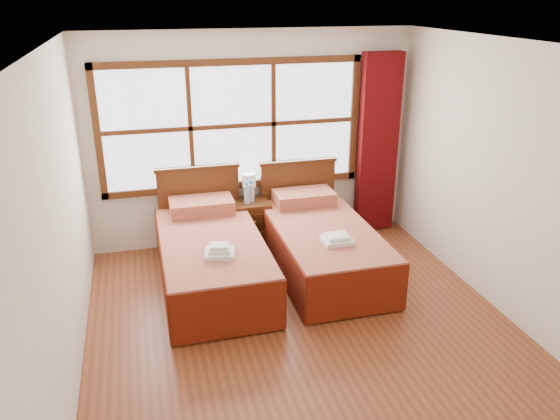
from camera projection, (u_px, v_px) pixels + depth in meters
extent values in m
plane|color=brown|center=(306.00, 333.00, 5.12)|extent=(4.50, 4.50, 0.00)
plane|color=white|center=(312.00, 46.00, 4.16)|extent=(4.50, 4.50, 0.00)
plane|color=silver|center=(253.00, 140.00, 6.66)|extent=(4.00, 0.00, 4.00)
plane|color=silver|center=(59.00, 229.00, 4.16)|extent=(0.00, 4.50, 4.50)
plane|color=silver|center=(512.00, 185.00, 5.12)|extent=(0.00, 4.50, 4.50)
cube|color=white|center=(232.00, 126.00, 6.50)|extent=(3.00, 0.02, 1.40)
cube|color=#4E2711|center=(235.00, 185.00, 6.75)|extent=(3.16, 0.06, 0.08)
cube|color=#4E2711|center=(231.00, 62.00, 6.20)|extent=(3.16, 0.06, 0.08)
cube|color=#4E2711|center=(97.00, 134.00, 6.11)|extent=(0.08, 0.06, 1.56)
cube|color=#4E2711|center=(354.00, 119.00, 6.85)|extent=(0.08, 0.06, 1.56)
cube|color=#4E2711|center=(190.00, 128.00, 6.36)|extent=(0.05, 0.05, 1.40)
cube|color=#4E2711|center=(273.00, 124.00, 6.60)|extent=(0.05, 0.05, 1.40)
cube|color=#4E2711|center=(233.00, 126.00, 6.48)|extent=(3.00, 0.05, 0.05)
cube|color=#58080A|center=(378.00, 144.00, 6.96)|extent=(0.50, 0.16, 2.30)
cube|color=#43230E|center=(213.00, 272.00, 5.91)|extent=(0.94, 1.88, 0.31)
cube|color=maroon|center=(212.00, 249.00, 5.81)|extent=(1.05, 2.09, 0.26)
cube|color=#671B0A|center=(163.00, 268.00, 5.74)|extent=(0.03, 2.09, 0.52)
cube|color=#671B0A|center=(260.00, 256.00, 5.99)|extent=(0.03, 2.09, 0.52)
cube|color=#671B0A|center=(229.00, 313.00, 4.93)|extent=(1.05, 0.03, 0.52)
cube|color=maroon|center=(202.00, 206.00, 6.41)|extent=(0.74, 0.43, 0.16)
cube|color=#4E2711|center=(200.00, 209.00, 6.69)|extent=(0.98, 0.06, 1.02)
cube|color=#43230E|center=(197.00, 168.00, 6.49)|extent=(1.02, 0.08, 0.04)
cube|color=#43230E|center=(322.00, 259.00, 6.21)|extent=(0.92, 1.85, 0.30)
cube|color=maroon|center=(323.00, 237.00, 6.11)|extent=(1.03, 2.05, 0.25)
cube|color=#671B0A|center=(279.00, 254.00, 6.04)|extent=(0.03, 2.05, 0.51)
cube|color=#671B0A|center=(365.00, 244.00, 6.29)|extent=(0.03, 2.05, 0.51)
cube|color=#671B0A|center=(357.00, 294.00, 5.25)|extent=(1.03, 0.03, 0.51)
cube|color=maroon|center=(304.00, 198.00, 6.70)|extent=(0.72, 0.42, 0.16)
cube|color=#4E2711|center=(298.00, 200.00, 6.99)|extent=(0.96, 0.06, 1.00)
cube|color=#43230E|center=(298.00, 162.00, 6.80)|extent=(1.00, 0.08, 0.04)
cube|color=#4E2711|center=(251.00, 224.00, 6.78)|extent=(0.45, 0.40, 0.60)
cube|color=#43230E|center=(255.00, 239.00, 6.64)|extent=(0.39, 0.02, 0.18)
cube|color=#43230E|center=(255.00, 221.00, 6.55)|extent=(0.39, 0.02, 0.18)
sphere|color=#B48B3D|center=(255.00, 240.00, 6.62)|extent=(0.03, 0.03, 0.03)
sphere|color=#B48B3D|center=(255.00, 222.00, 6.54)|extent=(0.03, 0.03, 0.03)
cube|color=white|center=(220.00, 253.00, 5.37)|extent=(0.33, 0.30, 0.05)
cube|color=white|center=(220.00, 250.00, 5.36)|extent=(0.25, 0.23, 0.04)
cube|color=white|center=(219.00, 246.00, 5.34)|extent=(0.21, 0.19, 0.04)
cube|color=white|center=(337.00, 240.00, 5.68)|extent=(0.30, 0.26, 0.05)
cube|color=white|center=(337.00, 236.00, 5.66)|extent=(0.23, 0.20, 0.04)
cylinder|color=gold|center=(249.00, 198.00, 6.77)|extent=(0.10, 0.10, 0.02)
cylinder|color=gold|center=(249.00, 192.00, 6.74)|extent=(0.02, 0.02, 0.14)
cylinder|color=silver|center=(249.00, 180.00, 6.68)|extent=(0.17, 0.17, 0.17)
cylinder|color=#ACC7DD|center=(247.00, 194.00, 6.58)|extent=(0.07, 0.07, 0.23)
cylinder|color=blue|center=(247.00, 184.00, 6.53)|extent=(0.03, 0.03, 0.03)
cylinder|color=#ACC7DD|center=(251.00, 193.00, 6.63)|extent=(0.07, 0.07, 0.23)
cylinder|color=blue|center=(251.00, 182.00, 6.58)|extent=(0.03, 0.03, 0.03)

